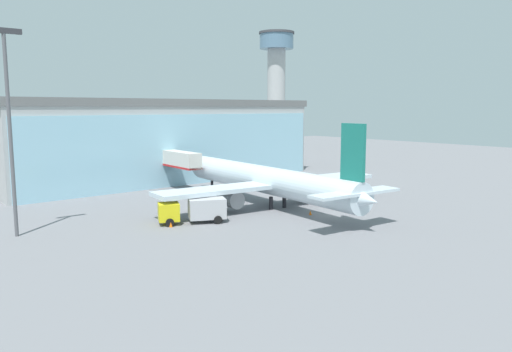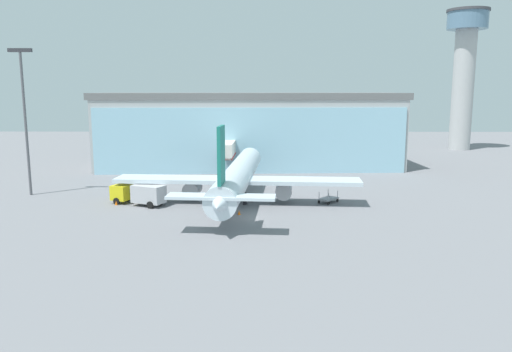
# 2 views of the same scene
# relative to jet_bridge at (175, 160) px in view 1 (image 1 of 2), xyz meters

# --- Properties ---
(ground) EXTENTS (240.00, 240.00, 0.00)m
(ground) POSITION_rel_jet_bridge_xyz_m (3.46, -28.19, -4.59)
(ground) COLOR slate
(terminal_building) EXTENTS (57.20, 17.25, 13.98)m
(terminal_building) POSITION_rel_jet_bridge_xyz_m (3.46, 9.51, 2.40)
(terminal_building) COLOR #ACACAC
(terminal_building) RESTS_ON ground
(jet_bridge) EXTENTS (2.55, 12.43, 5.97)m
(jet_bridge) POSITION_rel_jet_bridge_xyz_m (0.00, 0.00, 0.00)
(jet_bridge) COLOR beige
(jet_bridge) RESTS_ON ground
(control_tower) EXTENTS (9.78, 9.78, 33.30)m
(control_tower) POSITION_rel_jet_bridge_xyz_m (54.54, 39.11, 15.74)
(control_tower) COLOR #B2B2B2
(control_tower) RESTS_ON ground
(apron_light_mast) EXTENTS (3.20, 0.40, 19.98)m
(apron_light_mast) POSITION_rel_jet_bridge_xyz_m (-26.72, -15.75, 7.18)
(apron_light_mast) COLOR #59595E
(apron_light_mast) RESTS_ON ground
(airplane) EXTENTS (31.86, 37.57, 10.99)m
(airplane) POSITION_rel_jet_bridge_xyz_m (2.50, -19.55, -1.30)
(airplane) COLOR silver
(airplane) RESTS_ON ground
(catering_truck) EXTENTS (7.57, 4.94, 2.65)m
(catering_truck) POSITION_rel_jet_bridge_xyz_m (-9.95, -21.83, -3.12)
(catering_truck) COLOR yellow
(catering_truck) RESTS_ON ground
(baggage_cart) EXTENTS (3.00, 3.19, 1.50)m
(baggage_cart) POSITION_rel_jet_bridge_xyz_m (14.28, -20.32, -4.09)
(baggage_cart) COLOR gray
(baggage_cart) RESTS_ON ground
(safety_cone_nose) EXTENTS (0.36, 0.36, 0.55)m
(safety_cone_nose) POSITION_rel_jet_bridge_xyz_m (2.92, -26.79, -4.31)
(safety_cone_nose) COLOR orange
(safety_cone_nose) RESTS_ON ground
(safety_cone_wingtip) EXTENTS (0.36, 0.36, 0.55)m
(safety_cone_wingtip) POSITION_rel_jet_bridge_xyz_m (-12.99, -21.91, -4.31)
(safety_cone_wingtip) COLOR orange
(safety_cone_wingtip) RESTS_ON ground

